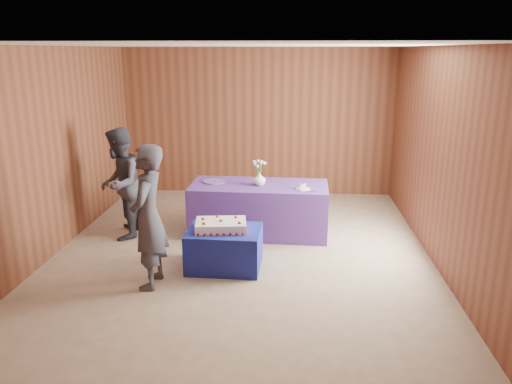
# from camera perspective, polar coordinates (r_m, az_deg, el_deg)

# --- Properties ---
(ground) EXTENTS (6.00, 6.00, 0.00)m
(ground) POSITION_cam_1_polar(r_m,az_deg,el_deg) (6.81, -1.64, -6.93)
(ground) COLOR tan
(ground) RESTS_ON ground
(room_shell) EXTENTS (5.04, 6.04, 2.72)m
(room_shell) POSITION_cam_1_polar(r_m,az_deg,el_deg) (6.33, -1.77, 8.28)
(room_shell) COLOR brown
(room_shell) RESTS_ON ground
(cake_table) EXTENTS (0.92, 0.73, 0.50)m
(cake_table) POSITION_cam_1_polar(r_m,az_deg,el_deg) (6.30, -3.62, -6.46)
(cake_table) COLOR navy
(cake_table) RESTS_ON ground
(serving_table) EXTENTS (2.02, 0.95, 0.75)m
(serving_table) POSITION_cam_1_polar(r_m,az_deg,el_deg) (7.40, 0.36, -1.94)
(serving_table) COLOR #523491
(serving_table) RESTS_ON ground
(sheet_cake) EXTENTS (0.70, 0.52, 0.15)m
(sheet_cake) POSITION_cam_1_polar(r_m,az_deg,el_deg) (6.20, -4.03, -3.81)
(sheet_cake) COLOR white
(sheet_cake) RESTS_ON cake_table
(vase) EXTENTS (0.22, 0.22, 0.19)m
(vase) POSITION_cam_1_polar(r_m,az_deg,el_deg) (7.23, 0.39, 1.52)
(vase) COLOR silver
(vase) RESTS_ON serving_table
(flower_spray) EXTENTS (0.20, 0.19, 0.15)m
(flower_spray) POSITION_cam_1_polar(r_m,az_deg,el_deg) (7.18, 0.39, 3.25)
(flower_spray) COLOR #346628
(flower_spray) RESTS_ON vase
(platter) EXTENTS (0.43, 0.43, 0.02)m
(platter) POSITION_cam_1_polar(r_m,az_deg,el_deg) (7.44, -4.83, 1.20)
(platter) COLOR #6B53A6
(platter) RESTS_ON serving_table
(plate) EXTENTS (0.21, 0.21, 0.01)m
(plate) POSITION_cam_1_polar(r_m,az_deg,el_deg) (7.08, 5.38, 0.39)
(plate) COLOR silver
(plate) RESTS_ON serving_table
(cake_slice) EXTENTS (0.08, 0.07, 0.09)m
(cake_slice) POSITION_cam_1_polar(r_m,az_deg,el_deg) (7.07, 5.39, 0.69)
(cake_slice) COLOR white
(cake_slice) RESTS_ON plate
(knife) EXTENTS (0.26, 0.06, 0.00)m
(knife) POSITION_cam_1_polar(r_m,az_deg,el_deg) (6.95, 5.86, 0.04)
(knife) COLOR #B9B8BD
(knife) RESTS_ON serving_table
(guest_left) EXTENTS (0.40, 0.61, 1.66)m
(guest_left) POSITION_cam_1_polar(r_m,az_deg,el_deg) (5.74, -12.21, -2.84)
(guest_left) COLOR #35353E
(guest_left) RESTS_ON ground
(guest_right) EXTENTS (0.69, 0.85, 1.60)m
(guest_right) POSITION_cam_1_polar(r_m,az_deg,el_deg) (7.39, -15.26, 0.91)
(guest_right) COLOR #33333E
(guest_right) RESTS_ON ground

